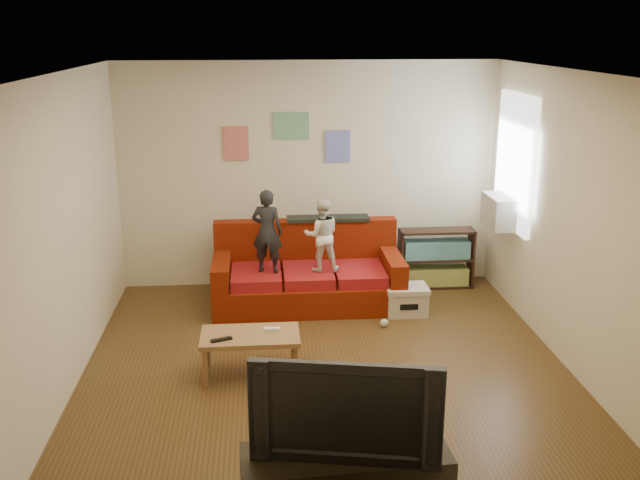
{
  "coord_description": "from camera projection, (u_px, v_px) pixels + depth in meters",
  "views": [
    {
      "loc": [
        -0.56,
        -5.89,
        3.06
      ],
      "look_at": [
        0.0,
        0.8,
        1.05
      ],
      "focal_mm": 40.0,
      "sensor_mm": 36.0,
      "label": 1
    }
  ],
  "objects": [
    {
      "name": "room_shell",
      "position": [
        328.0,
        233.0,
        6.16
      ],
      "size": [
        4.52,
        5.02,
        2.72
      ],
      "color": "brown",
      "rests_on": "ground"
    },
    {
      "name": "ac_unit",
      "position": [
        500.0,
        211.0,
        7.98
      ],
      "size": [
        0.28,
        0.55,
        0.35
      ],
      "primitive_type": "cube",
      "color": "#B7B2A3",
      "rests_on": "window"
    },
    {
      "name": "coffee_table",
      "position": [
        250.0,
        340.0,
        6.45
      ],
      "size": [
        0.89,
        0.49,
        0.4
      ],
      "color": "#A07446",
      "rests_on": "ground"
    },
    {
      "name": "tissue",
      "position": [
        384.0,
        323.0,
        7.56
      ],
      "size": [
        0.11,
        0.11,
        0.09
      ],
      "primitive_type": "sphere",
      "rotation": [
        0.0,
        0.0,
        0.21
      ],
      "color": "beige",
      "rests_on": "ground"
    },
    {
      "name": "game_controller",
      "position": [
        272.0,
        329.0,
        6.49
      ],
      "size": [
        0.15,
        0.05,
        0.03
      ],
      "primitive_type": "cube",
      "rotation": [
        0.0,
        0.0,
        -0.05
      ],
      "color": "white",
      "rests_on": "coffee_table"
    },
    {
      "name": "television",
      "position": [
        347.0,
        405.0,
        4.38
      ],
      "size": [
        1.18,
        0.38,
        0.68
      ],
      "primitive_type": "imported",
      "rotation": [
        0.0,
        0.0,
        -0.19
      ],
      "color": "black",
      "rests_on": "tv_stand"
    },
    {
      "name": "child_b",
      "position": [
        322.0,
        235.0,
        7.86
      ],
      "size": [
        0.4,
        0.32,
        0.82
      ],
      "primitive_type": "imported",
      "rotation": [
        0.0,
        0.0,
        3.17
      ],
      "color": "white",
      "rests_on": "sofa"
    },
    {
      "name": "artwork_center",
      "position": [
        291.0,
        126.0,
        8.34
      ],
      "size": [
        0.42,
        0.01,
        0.32
      ],
      "primitive_type": "cube",
      "color": "#72B27F",
      "rests_on": "room_shell"
    },
    {
      "name": "sofa",
      "position": [
        308.0,
        277.0,
        8.17
      ],
      "size": [
        2.13,
        0.98,
        0.94
      ],
      "color": "maroon",
      "rests_on": "ground"
    },
    {
      "name": "remote",
      "position": [
        221.0,
        340.0,
        6.29
      ],
      "size": [
        0.2,
        0.11,
        0.02
      ],
      "primitive_type": "cube",
      "rotation": [
        0.0,
        0.0,
        0.35
      ],
      "color": "black",
      "rests_on": "coffee_table"
    },
    {
      "name": "child_a",
      "position": [
        267.0,
        231.0,
        7.79
      ],
      "size": [
        0.39,
        0.3,
        0.94
      ],
      "primitive_type": "imported",
      "rotation": [
        0.0,
        0.0,
        2.88
      ],
      "color": "black",
      "rests_on": "sofa"
    },
    {
      "name": "artwork_right",
      "position": [
        337.0,
        146.0,
        8.46
      ],
      "size": [
        0.3,
        0.01,
        0.38
      ],
      "primitive_type": "cube",
      "color": "#727FCC",
      "rests_on": "room_shell"
    },
    {
      "name": "window",
      "position": [
        515.0,
        162.0,
        7.83
      ],
      "size": [
        0.04,
        1.08,
        1.48
      ],
      "primitive_type": "cube",
      "color": "white",
      "rests_on": "room_shell"
    },
    {
      "name": "bookshelf",
      "position": [
        435.0,
        261.0,
        8.67
      ],
      "size": [
        0.9,
        0.27,
        0.72
      ],
      "color": "black",
      "rests_on": "ground"
    },
    {
      "name": "artwork_left",
      "position": [
        236.0,
        144.0,
        8.35
      ],
      "size": [
        0.3,
        0.01,
        0.4
      ],
      "primitive_type": "cube",
      "color": "#D87266",
      "rests_on": "room_shell"
    },
    {
      "name": "file_box",
      "position": [
        406.0,
        300.0,
        7.88
      ],
      "size": [
        0.47,
        0.36,
        0.32
      ],
      "color": "beige",
      "rests_on": "ground"
    }
  ]
}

